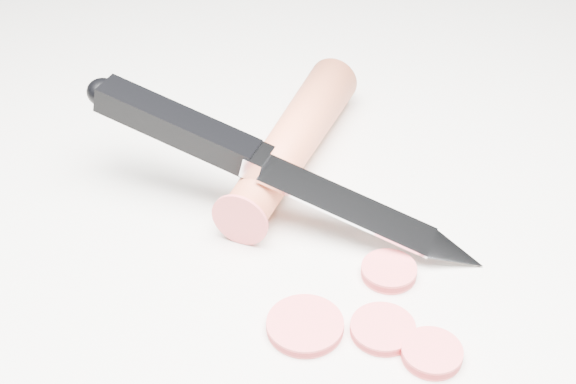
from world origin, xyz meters
name	(u,v)px	position (x,y,z in m)	size (l,w,h in m)	color
ground	(301,268)	(0.00, 0.00, 0.00)	(2.40, 2.40, 0.00)	silver
carrot	(292,142)	(0.03, 0.10, 0.02)	(0.03, 0.03, 0.17)	#E2613B
carrot_slice_0	(389,271)	(0.05, -0.02, 0.00)	(0.03, 0.03, 0.01)	#EB4F53
carrot_slice_1	(305,326)	(-0.01, -0.04, 0.00)	(0.04, 0.04, 0.01)	#EB4F53
carrot_slice_2	(383,329)	(0.02, -0.06, 0.00)	(0.03, 0.03, 0.01)	#EB4F53
carrot_slice_3	(432,353)	(0.04, -0.08, 0.00)	(0.03, 0.03, 0.01)	#EB4F53
kitchen_knife	(280,167)	(0.00, 0.05, 0.04)	(0.21, 0.18, 0.07)	silver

